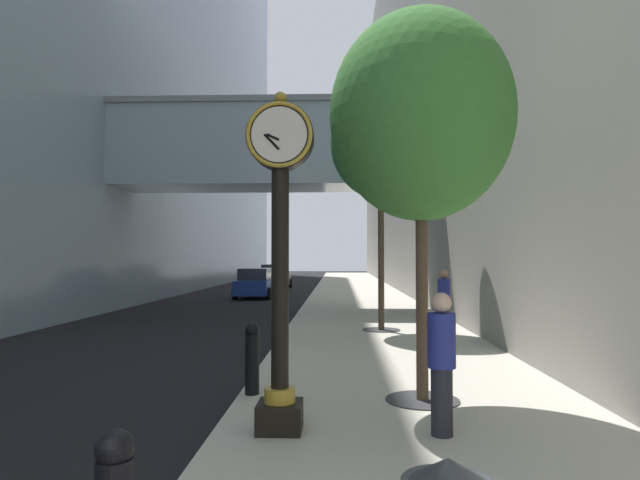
# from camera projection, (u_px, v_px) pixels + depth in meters

# --- Properties ---
(ground_plane) EXTENTS (110.00, 110.00, 0.00)m
(ground_plane) POSITION_uv_depth(u_px,v_px,m) (308.00, 301.00, 28.06)
(ground_plane) COLOR black
(ground_plane) RESTS_ON ground
(sidewalk_right) EXTENTS (5.33, 80.00, 0.14)m
(sidewalk_right) POSITION_uv_depth(u_px,v_px,m) (358.00, 295.00, 30.97)
(sidewalk_right) COLOR beige
(sidewalk_right) RESTS_ON ground
(building_block_right) EXTENTS (9.00, 80.00, 27.72)m
(building_block_right) POSITION_uv_depth(u_px,v_px,m) (482.00, 54.00, 31.14)
(building_block_right) COLOR gray
(building_block_right) RESTS_ON ground
(street_clock) EXTENTS (0.84, 0.55, 4.22)m
(street_clock) POSITION_uv_depth(u_px,v_px,m) (280.00, 244.00, 6.77)
(street_clock) COLOR black
(street_clock) RESTS_ON sidewalk_right
(bollard_third) EXTENTS (0.23, 0.23, 1.12)m
(bollard_third) POSITION_uv_depth(u_px,v_px,m) (252.00, 357.00, 8.52)
(bollard_third) COLOR black
(bollard_third) RESTS_ON sidewalk_right
(street_tree_near) EXTENTS (2.77, 2.77, 5.87)m
(street_tree_near) POSITION_uv_depth(u_px,v_px,m) (421.00, 117.00, 8.24)
(street_tree_near) COLOR #333335
(street_tree_near) RESTS_ON sidewalk_right
(street_tree_mid_near) EXTENTS (2.97, 2.97, 7.24)m
(street_tree_mid_near) POSITION_uv_depth(u_px,v_px,m) (381.00, 142.00, 16.00)
(street_tree_mid_near) COLOR #333335
(street_tree_mid_near) RESTS_ON sidewalk_right
(pedestrian_walking) EXTENTS (0.34, 0.34, 1.78)m
(pedestrian_walking) POSITION_uv_depth(u_px,v_px,m) (444.00, 299.00, 15.12)
(pedestrian_walking) COLOR #23232D
(pedestrian_walking) RESTS_ON sidewalk_right
(pedestrian_by_clock) EXTENTS (0.48, 0.48, 1.72)m
(pedestrian_by_clock) POSITION_uv_depth(u_px,v_px,m) (442.00, 359.00, 6.56)
(pedestrian_by_clock) COLOR #23232D
(pedestrian_by_clock) RESTS_ON sidewalk_right
(car_grey_near) EXTENTS (2.06, 4.55, 1.71)m
(car_grey_near) POSITION_uv_depth(u_px,v_px,m) (275.00, 277.00, 38.56)
(car_grey_near) COLOR slate
(car_grey_near) RESTS_ON ground
(car_blue_mid) EXTENTS (2.04, 4.21, 1.63)m
(car_blue_mid) POSITION_uv_depth(u_px,v_px,m) (256.00, 283.00, 29.99)
(car_blue_mid) COLOR navy
(car_blue_mid) RESTS_ON ground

